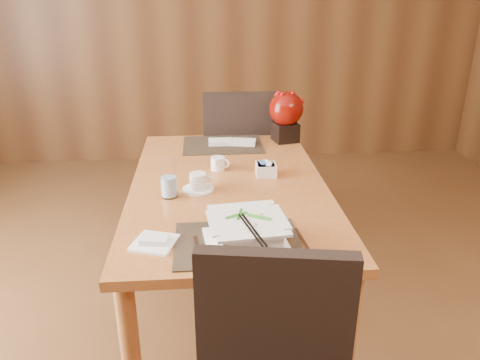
{
  "coord_description": "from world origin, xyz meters",
  "views": [
    {
      "loc": [
        -0.11,
        -1.4,
        1.61
      ],
      "look_at": [
        0.03,
        0.35,
        0.87
      ],
      "focal_mm": 35.0,
      "sensor_mm": 36.0,
      "label": 1
    }
  ],
  "objects": [
    {
      "name": "bread_plate",
      "position": [
        -0.3,
        0.07,
        0.75
      ],
      "size": [
        0.18,
        0.18,
        0.01
      ],
      "primitive_type": "cube",
      "rotation": [
        0.0,
        0.0,
        -0.32
      ],
      "color": "white",
      "rests_on": "dining_table"
    },
    {
      "name": "dining_table",
      "position": [
        0.0,
        0.6,
        0.65
      ],
      "size": [
        0.9,
        1.5,
        0.75
      ],
      "color": "#B26731",
      "rests_on": "ground"
    },
    {
      "name": "far_chair",
      "position": [
        0.12,
        1.47,
        0.57
      ],
      "size": [
        0.49,
        0.49,
        1.01
      ],
      "rotation": [
        0.0,
        0.0,
        3.1
      ],
      "color": "black",
      "rests_on": "ground"
    },
    {
      "name": "napkins_far",
      "position": [
        0.06,
        1.15,
        0.77
      ],
      "size": [
        0.28,
        0.13,
        0.02
      ],
      "primitive_type": null,
      "rotation": [
        0.0,
        0.0,
        -0.11
      ],
      "color": "silver",
      "rests_on": "dining_table"
    },
    {
      "name": "berry_decor",
      "position": [
        0.37,
        1.2,
        0.92
      ],
      "size": [
        0.2,
        0.2,
        0.29
      ],
      "rotation": [
        0.0,
        0.0,
        0.22
      ],
      "color": "black",
      "rests_on": "dining_table"
    },
    {
      "name": "creamer_jug",
      "position": [
        -0.04,
        0.78,
        0.78
      ],
      "size": [
        0.11,
        0.11,
        0.06
      ],
      "primitive_type": null,
      "rotation": [
        0.0,
        0.0,
        -0.31
      ],
      "color": "white",
      "rests_on": "dining_table"
    },
    {
      "name": "placemat_near",
      "position": [
        0.0,
        0.05,
        0.75
      ],
      "size": [
        0.45,
        0.33,
        0.01
      ],
      "primitive_type": "cube",
      "color": "black",
      "rests_on": "dining_table"
    },
    {
      "name": "sugar_caddy",
      "position": [
        0.19,
        0.68,
        0.78
      ],
      "size": [
        0.1,
        0.1,
        0.06
      ],
      "primitive_type": "cube",
      "rotation": [
        0.0,
        0.0,
        -0.01
      ],
      "color": "white",
      "rests_on": "dining_table"
    },
    {
      "name": "placemat_far",
      "position": [
        0.0,
        1.15,
        0.75
      ],
      "size": [
        0.45,
        0.33,
        0.01
      ],
      "primitive_type": "cube",
      "color": "black",
      "rests_on": "dining_table"
    },
    {
      "name": "water_glass",
      "position": [
        -0.27,
        0.47,
        0.84
      ],
      "size": [
        0.08,
        0.08,
        0.17
      ],
      "primitive_type": "cylinder",
      "rotation": [
        0.0,
        0.0,
        -0.12
      ],
      "color": "white",
      "rests_on": "dining_table"
    },
    {
      "name": "coffee_cup",
      "position": [
        -0.14,
        0.53,
        0.78
      ],
      "size": [
        0.14,
        0.14,
        0.08
      ],
      "rotation": [
        0.0,
        0.0,
        -0.16
      ],
      "color": "white",
      "rests_on": "dining_table"
    },
    {
      "name": "back_wall",
      "position": [
        0.0,
        3.0,
        1.4
      ],
      "size": [
        5.0,
        0.02,
        2.8
      ],
      "primitive_type": "cube",
      "color": "#583519",
      "rests_on": "ground"
    },
    {
      "name": "soup_setting",
      "position": [
        0.03,
        0.02,
        0.81
      ],
      "size": [
        0.32,
        0.32,
        0.12
      ],
      "rotation": [
        0.0,
        0.0,
        0.11
      ],
      "color": "white",
      "rests_on": "dining_table"
    }
  ]
}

